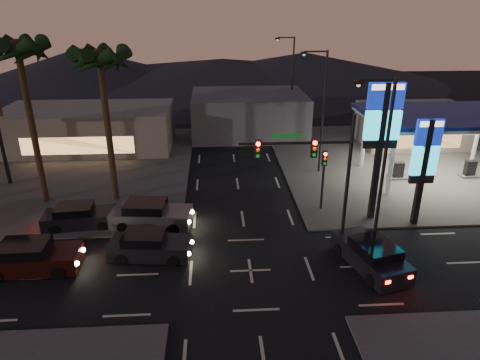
{
  "coord_description": "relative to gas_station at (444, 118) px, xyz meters",
  "views": [
    {
      "loc": [
        -1.78,
        -19.27,
        13.33
      ],
      "look_at": [
        -0.22,
        5.52,
        3.0
      ],
      "focal_mm": 32.0,
      "sensor_mm": 36.0,
      "label": 1
    }
  ],
  "objects": [
    {
      "name": "palm_a",
      "position": [
        -25.0,
        -2.5,
        4.35
      ],
      "size": [
        4.41,
        4.41,
        10.86
      ],
      "color": "black",
      "rests_on": "ground"
    },
    {
      "name": "hill_center",
      "position": [
        -16.0,
        48.0,
        -3.08
      ],
      "size": [
        60.0,
        60.0,
        4.0
      ],
      "primitive_type": "cone",
      "color": "black",
      "rests_on": "ground"
    },
    {
      "name": "pedestal_signal",
      "position": [
        -10.5,
        -5.02,
        -2.16
      ],
      "size": [
        0.32,
        0.39,
        4.3
      ],
      "color": "black",
      "rests_on": "ground"
    },
    {
      "name": "building_far_west",
      "position": [
        -30.0,
        10.0,
        -3.08
      ],
      "size": [
        16.0,
        8.0,
        4.0
      ],
      "primitive_type": "cube",
      "color": "#726B5B",
      "rests_on": "ground"
    },
    {
      "name": "streetlight_mid",
      "position": [
        -9.21,
        2.0,
        0.64
      ],
      "size": [
        2.14,
        0.25,
        10.0
      ],
      "color": "black",
      "rests_on": "ground"
    },
    {
      "name": "car_lane_b_front",
      "position": [
        -21.97,
        -6.59,
        -4.3
      ],
      "size": [
        5.33,
        2.66,
        1.68
      ],
      "color": "#5A5A5C",
      "rests_on": "ground"
    },
    {
      "name": "traffic_signal_mast",
      "position": [
        -12.24,
        -10.01,
        0.15
      ],
      "size": [
        6.1,
        0.39,
        8.0
      ],
      "color": "black",
      "rests_on": "ground"
    },
    {
      "name": "car_lane_a_mid",
      "position": [
        -27.68,
        -11.18,
        -4.31
      ],
      "size": [
        5.13,
        2.28,
        1.65
      ],
      "color": "black",
      "rests_on": "ground"
    },
    {
      "name": "car_lane_a_front",
      "position": [
        -21.57,
        -10.25,
        -4.38
      ],
      "size": [
        4.78,
        2.36,
        1.51
      ],
      "color": "black",
      "rests_on": "ground"
    },
    {
      "name": "gas_station",
      "position": [
        0.0,
        0.0,
        0.0
      ],
      "size": [
        12.2,
        8.2,
        5.47
      ],
      "color": "silver",
      "rests_on": "ground"
    },
    {
      "name": "ground",
      "position": [
        -16.0,
        -12.0,
        -5.08
      ],
      "size": [
        140.0,
        140.0,
        0.0
      ],
      "primitive_type": "plane",
      "color": "black",
      "rests_on": "ground"
    },
    {
      "name": "pylon_sign_short",
      "position": [
        -5.0,
        -7.5,
        -0.42
      ],
      "size": [
        1.6,
        0.35,
        7.0
      ],
      "color": "black",
      "rests_on": "ground"
    },
    {
      "name": "streetlight_near",
      "position": [
        -9.21,
        -11.0,
        0.64
      ],
      "size": [
        2.14,
        0.25,
        10.0
      ],
      "color": "black",
      "rests_on": "ground"
    },
    {
      "name": "streetlight_far",
      "position": [
        -9.21,
        16.0,
        0.64
      ],
      "size": [
        2.14,
        0.25,
        10.0
      ],
      "color": "black",
      "rests_on": "ground"
    },
    {
      "name": "hill_left",
      "position": [
        -41.0,
        48.0,
        -2.08
      ],
      "size": [
        40.0,
        40.0,
        6.0
      ],
      "primitive_type": "cone",
      "color": "black",
      "rests_on": "ground"
    },
    {
      "name": "corner_lot_nw",
      "position": [
        -32.0,
        4.0,
        -5.02
      ],
      "size": [
        24.0,
        24.0,
        0.12
      ],
      "primitive_type": "cube",
      "color": "#47443F",
      "rests_on": "ground"
    },
    {
      "name": "palm_b",
      "position": [
        -30.0,
        -2.5,
        4.89
      ],
      "size": [
        4.41,
        4.41,
        11.46
      ],
      "color": "black",
      "rests_on": "ground"
    },
    {
      "name": "building_far_mid",
      "position": [
        -14.0,
        14.0,
        -2.88
      ],
      "size": [
        12.0,
        9.0,
        4.4
      ],
      "primitive_type": "cube",
      "color": "#4C4C51",
      "rests_on": "ground"
    },
    {
      "name": "suv_station",
      "position": [
        -9.48,
        -12.07,
        -4.33
      ],
      "size": [
        3.22,
        5.21,
        1.62
      ],
      "color": "black",
      "rests_on": "ground"
    },
    {
      "name": "car_lane_b_mid",
      "position": [
        -26.49,
        -6.39,
        -4.38
      ],
      "size": [
        4.76,
        2.3,
        1.51
      ],
      "color": "black",
      "rests_on": "ground"
    },
    {
      "name": "convenience_store",
      "position": [
        2.0,
        9.0,
        -3.08
      ],
      "size": [
        10.0,
        6.0,
        4.0
      ],
      "primitive_type": "cube",
      "color": "#726B5B",
      "rests_on": "ground"
    },
    {
      "name": "pylon_sign_tall",
      "position": [
        -7.5,
        -6.5,
        1.31
      ],
      "size": [
        2.2,
        0.35,
        9.0
      ],
      "color": "black",
      "rests_on": "ground"
    },
    {
      "name": "hill_right",
      "position": [
        -1.0,
        48.0,
        -2.58
      ],
      "size": [
        50.0,
        50.0,
        5.0
      ],
      "primitive_type": "cone",
      "color": "black",
      "rests_on": "ground"
    },
    {
      "name": "corner_lot_ne",
      "position": [
        0.0,
        4.0,
        -5.02
      ],
      "size": [
        24.0,
        24.0,
        0.12
      ],
      "primitive_type": "cube",
      "color": "#47443F",
      "rests_on": "ground"
    }
  ]
}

